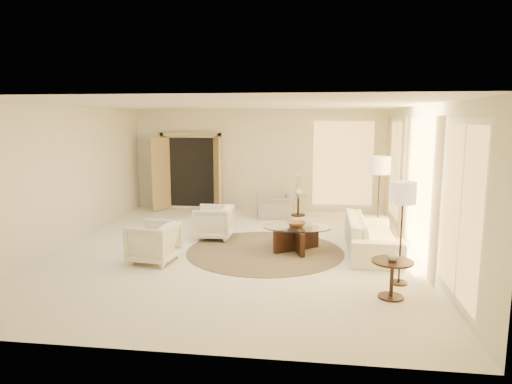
# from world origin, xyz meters

# --- Properties ---
(room) EXTENTS (7.04, 8.04, 2.83)m
(room) POSITION_xyz_m (0.00, 0.00, 1.40)
(room) COLOR white
(room) RESTS_ON ground
(windows_right) EXTENTS (0.10, 6.40, 2.40)m
(windows_right) POSITION_xyz_m (3.45, 0.10, 1.35)
(windows_right) COLOR #FFC866
(windows_right) RESTS_ON room
(window_back_corner) EXTENTS (1.70, 0.10, 2.40)m
(window_back_corner) POSITION_xyz_m (2.30, 3.95, 1.35)
(window_back_corner) COLOR #FFC866
(window_back_corner) RESTS_ON room
(curtains_right) EXTENTS (0.06, 5.20, 2.60)m
(curtains_right) POSITION_xyz_m (3.40, 1.00, 1.30)
(curtains_right) COLOR #CDB488
(curtains_right) RESTS_ON room
(french_doors) EXTENTS (1.95, 0.66, 2.16)m
(french_doors) POSITION_xyz_m (-1.90, 3.82, 1.07)
(french_doors) COLOR tan
(french_doors) RESTS_ON room
(area_rug) EXTENTS (3.09, 3.09, 0.01)m
(area_rug) POSITION_xyz_m (0.63, -0.01, 0.01)
(area_rug) COLOR #3A2F21
(area_rug) RESTS_ON room
(sofa) EXTENTS (0.94, 2.35, 0.68)m
(sofa) POSITION_xyz_m (2.67, 0.24, 0.34)
(sofa) COLOR white
(sofa) RESTS_ON room
(armchair_left) EXTENTS (0.72, 0.77, 0.78)m
(armchair_left) POSITION_xyz_m (-0.58, 0.81, 0.39)
(armchair_left) COLOR white
(armchair_left) RESTS_ON room
(armchair_right) EXTENTS (0.83, 0.87, 0.79)m
(armchair_right) POSITION_xyz_m (-1.28, -0.91, 0.40)
(armchair_right) COLOR white
(armchair_right) RESTS_ON room
(accent_chair) EXTENTS (0.98, 0.72, 0.79)m
(accent_chair) POSITION_xyz_m (0.52, 3.05, 0.39)
(accent_chair) COLOR #9B968D
(accent_chair) RESTS_ON room
(coffee_table) EXTENTS (1.70, 1.70, 0.49)m
(coffee_table) POSITION_xyz_m (1.23, 0.11, 0.31)
(coffee_table) COLOR black
(coffee_table) RESTS_ON room
(end_table) EXTENTS (0.59, 0.59, 0.56)m
(end_table) POSITION_xyz_m (2.69, -2.08, 0.38)
(end_table) COLOR black
(end_table) RESTS_ON room
(side_table) EXTENTS (0.48, 0.48, 0.56)m
(side_table) POSITION_xyz_m (1.13, 3.40, 0.34)
(side_table) COLOR black
(side_table) RESTS_ON room
(floor_lamp_near) EXTENTS (0.43, 0.43, 1.78)m
(floor_lamp_near) POSITION_xyz_m (2.90, 1.16, 1.51)
(floor_lamp_near) COLOR black
(floor_lamp_near) RESTS_ON room
(floor_lamp_far) EXTENTS (0.39, 0.39, 1.61)m
(floor_lamp_far) POSITION_xyz_m (2.90, -1.47, 1.37)
(floor_lamp_far) COLOR black
(floor_lamp_far) RESTS_ON room
(bowl) EXTENTS (0.44, 0.44, 0.09)m
(bowl) POSITION_xyz_m (1.23, 0.11, 0.53)
(bowl) COLOR brown
(bowl) RESTS_ON coffee_table
(end_vase) EXTENTS (0.17, 0.17, 0.17)m
(end_vase) POSITION_xyz_m (2.69, -2.08, 0.64)
(end_vase) COLOR silver
(end_vase) RESTS_ON end_table
(side_vase) EXTENTS (0.29, 0.29, 0.23)m
(side_vase) POSITION_xyz_m (1.13, 3.40, 0.67)
(side_vase) COLOR silver
(side_vase) RESTS_ON side_table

